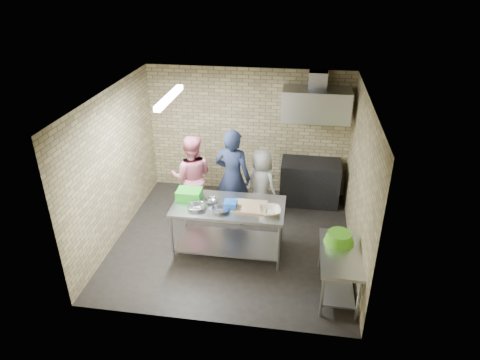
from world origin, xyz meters
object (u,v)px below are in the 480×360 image
Objects in this scene: bottle_red at (318,105)px; woman_white at (261,185)px; stove at (310,182)px; woman_pink at (192,177)px; bottle_green at (339,107)px; man_navy at (233,177)px; side_counter at (338,272)px; prep_table at (229,229)px; blue_tub at (230,205)px; green_basin at (339,238)px; green_crate at (189,194)px.

bottle_red reaches higher than woman_white.
woman_pink is at bearing -158.72° from stove.
woman_pink is at bearing -157.55° from bottle_green.
man_navy reaches higher than woman_white.
bottle_green is at bearing 90.00° from side_counter.
prep_table is 1.47m from woman_pink.
green_basin is at bearing -13.84° from blue_tub.
woman_pink is at bearing -154.16° from bottle_red.
green_crate is (-0.70, 0.12, 0.55)m from prep_table.
green_basin is (-0.02, 0.25, 0.46)m from side_counter.
prep_table is 0.90m from green_crate.
blue_tub is at bearing -122.42° from stove.
woman_white is at bearing 70.69° from prep_table.
bottle_red is (0.05, 0.24, 1.58)m from stove.
bottle_green reaches higher than woman_white.
woman_white is at bearing 44.18° from green_crate.
stove is 0.84× the size of woman_white.
prep_table is at bearing 106.80° from man_navy.
side_counter is 2.89× the size of green_crate.
green_crate is 0.29× the size of woman_white.
green_basin is 3.15m from woman_pink.
prep_table is at bearing 163.55° from green_basin.
prep_table is 1.56× the size of side_counter.
side_counter is 2.66m from man_navy.
man_navy is (-1.89, 1.51, 0.12)m from green_basin.
man_navy is at bearing 59.12° from woman_white.
side_counter is 3.44m from bottle_red.
bottle_red is at bearing 57.38° from prep_table.
blue_tub is at bearing -120.57° from bottle_red.
side_counter is 3.33m from woman_pink.
stove is 1.60m from bottle_red.
bottle_green is at bearing -135.75° from man_navy.
side_counter is at bearing -85.43° from green_basin.
prep_table is 0.98× the size of man_navy.
bottle_green is 0.10× the size of woman_white.
green_crate is at bearing -140.27° from bottle_green.
woman_white is at bearing 179.17° from woman_pink.
man_navy is at bearing -147.17° from bottle_green.
bottle_green is 2.15m from woman_white.
man_navy is (-1.51, -1.23, -1.08)m from bottle_red.
bottle_green reaches higher than blue_tub.
blue_tub is 0.14× the size of woman_white.
green_crate is 1.06m from man_navy.
green_crate is (-2.06, -1.85, 0.57)m from stove.
bottle_green reaches higher than prep_table.
prep_table is 0.55m from blue_tub.
man_navy is at bearing 97.50° from blue_tub.
stove is 2.51m from blue_tub.
prep_table is at bearing -124.71° from stove.
prep_table is 3.25m from bottle_green.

